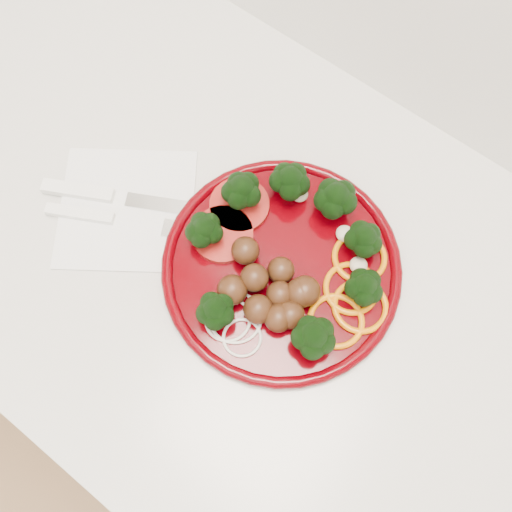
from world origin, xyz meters
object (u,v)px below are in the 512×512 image
Objects in this scene: fork at (99,217)px; knife at (108,196)px; napkin at (127,208)px; plate at (284,264)px.

knife is at bearing 83.00° from fork.
fork is at bearing -118.74° from napkin.
napkin is 0.04m from fork.
knife is 0.03m from fork.
napkin is at bearing -22.66° from knife.
fork is at bearing -158.76° from plate.
plate reaches higher than napkin.
plate is 1.53× the size of fork.
fork is (-0.02, -0.03, 0.01)m from napkin.
napkin is 0.03m from knife.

